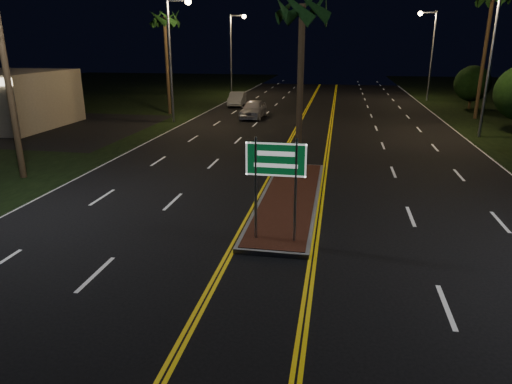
% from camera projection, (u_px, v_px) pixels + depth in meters
% --- Properties ---
extents(ground, '(120.00, 120.00, 0.00)m').
position_uv_depth(ground, '(259.00, 289.00, 11.57)').
color(ground, black).
rests_on(ground, ground).
extents(median_island, '(2.25, 10.25, 0.17)m').
position_uv_depth(median_island, '(289.00, 198.00, 18.09)').
color(median_island, gray).
rests_on(median_island, ground).
extents(highway_sign, '(1.80, 0.08, 3.20)m').
position_uv_depth(highway_sign, '(276.00, 169.00, 13.43)').
color(highway_sign, gray).
rests_on(highway_sign, ground).
extents(streetlight_left_mid, '(1.91, 0.44, 9.00)m').
position_uv_depth(streetlight_left_mid, '(174.00, 47.00, 34.03)').
color(streetlight_left_mid, gray).
rests_on(streetlight_left_mid, ground).
extents(streetlight_left_far, '(1.91, 0.44, 9.00)m').
position_uv_depth(streetlight_left_far, '(234.00, 45.00, 52.72)').
color(streetlight_left_far, gray).
rests_on(streetlight_left_far, ground).
extents(streetlight_right_mid, '(1.91, 0.44, 9.00)m').
position_uv_depth(streetlight_right_mid, '(486.00, 47.00, 28.58)').
color(streetlight_right_mid, gray).
rests_on(streetlight_right_mid, ground).
extents(streetlight_right_far, '(1.91, 0.44, 9.00)m').
position_uv_depth(streetlight_right_far, '(429.00, 45.00, 47.28)').
color(streetlight_right_far, gray).
rests_on(streetlight_right_far, ground).
extents(palm_median, '(2.40, 2.40, 8.30)m').
position_uv_depth(palm_median, '(302.00, 9.00, 19.11)').
color(palm_median, '#382819').
rests_on(palm_median, ground).
extents(palm_left_far, '(2.40, 2.40, 8.80)m').
position_uv_depth(palm_left_far, '(164.00, 20.00, 37.48)').
color(palm_left_far, '#382819').
rests_on(palm_left_far, ground).
extents(shrub_far, '(3.24, 3.24, 3.96)m').
position_uv_depth(shrub_far, '(472.00, 83.00, 42.17)').
color(shrub_far, '#382819').
rests_on(shrub_far, ground).
extents(car_near, '(2.34, 5.23, 1.73)m').
position_uv_depth(car_near, '(253.00, 108.00, 37.47)').
color(car_near, '#B7B7BE').
rests_on(car_near, ground).
extents(car_far, '(2.31, 4.73, 1.53)m').
position_uv_depth(car_far, '(237.00, 98.00, 44.90)').
color(car_far, silver).
rests_on(car_far, ground).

